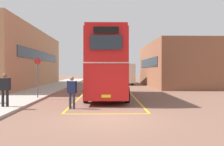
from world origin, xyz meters
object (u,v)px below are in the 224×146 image
object	(u,v)px
pedestrian_boarding	(72,90)
bus_stop_sign	(38,74)
pedestrian_waiting_near	(5,87)
double_decker_bus	(107,64)
single_deck_bus	(120,73)

from	to	relation	value
pedestrian_boarding	bus_stop_sign	distance (m)	5.33
pedestrian_waiting_near	bus_stop_sign	bearing A→B (deg)	83.03
bus_stop_sign	pedestrian_waiting_near	bearing A→B (deg)	-96.97
pedestrian_boarding	bus_stop_sign	bearing A→B (deg)	124.65
pedestrian_boarding	pedestrian_waiting_near	xyz separation A→B (m)	(-3.53, -0.01, 0.16)
pedestrian_waiting_near	bus_stop_sign	world-z (taller)	bus_stop_sign
pedestrian_waiting_near	double_decker_bus	bearing A→B (deg)	45.83
single_deck_bus	pedestrian_waiting_near	distance (m)	25.60
double_decker_bus	pedestrian_boarding	size ratio (longest dim) A/B	6.01
single_deck_bus	bus_stop_sign	world-z (taller)	single_deck_bus
double_decker_bus	pedestrian_boarding	distance (m)	6.09
single_deck_bus	bus_stop_sign	size ratio (longest dim) A/B	3.53
double_decker_bus	pedestrian_waiting_near	world-z (taller)	double_decker_bus
pedestrian_boarding	pedestrian_waiting_near	distance (m)	3.53
single_deck_bus	pedestrian_waiting_near	size ratio (longest dim) A/B	5.58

